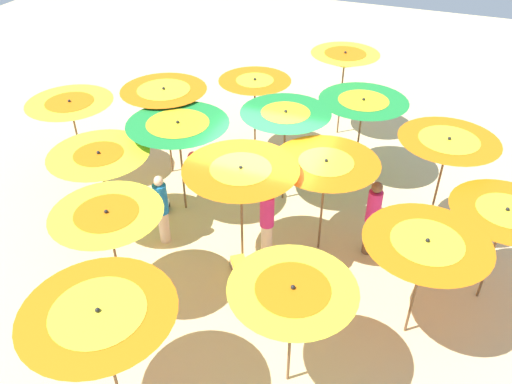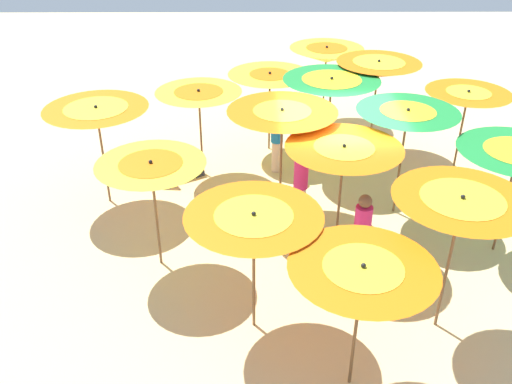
{
  "view_description": "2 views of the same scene",
  "coord_description": "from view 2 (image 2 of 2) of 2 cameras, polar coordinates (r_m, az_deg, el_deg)",
  "views": [
    {
      "loc": [
        -8.71,
        -3.3,
        7.71
      ],
      "look_at": [
        0.08,
        0.23,
        0.95
      ],
      "focal_mm": 36.38,
      "sensor_mm": 36.0,
      "label": 1
    },
    {
      "loc": [
        -1.78,
        -10.44,
        6.67
      ],
      "look_at": [
        -1.72,
        -1.24,
        1.25
      ],
      "focal_mm": 39.2,
      "sensor_mm": 36.0,
      "label": 2
    }
  ],
  "objects": [
    {
      "name": "ground",
      "position": [
        12.52,
        7.86,
        -2.08
      ],
      "size": [
        38.51,
        38.51,
        0.04
      ],
      "primitive_type": "cube",
      "color": "beige"
    },
    {
      "name": "beach_umbrella_4",
      "position": [
        13.19,
        -5.85,
        9.45
      ],
      "size": [
        2.01,
        2.01,
        2.2
      ],
      "color": "brown",
      "rests_on": "ground"
    },
    {
      "name": "beach_umbrella_3",
      "position": [
        7.55,
        10.75,
        -8.67
      ],
      "size": [
        1.99,
        1.99,
        2.21
      ],
      "color": "brown",
      "rests_on": "ground"
    },
    {
      "name": "beach_umbrella_2",
      "position": [
        8.34,
        -0.24,
        -3.27
      ],
      "size": [
        2.1,
        2.1,
        2.24
      ],
      "color": "brown",
      "rests_on": "ground"
    },
    {
      "name": "lounger_0",
      "position": [
        14.9,
        5.11,
        4.65
      ],
      "size": [
        0.76,
        1.26,
        0.54
      ],
      "rotation": [
        0.0,
        0.0,
        5.1
      ],
      "color": "#333338",
      "rests_on": "ground"
    },
    {
      "name": "beach_umbrella_9",
      "position": [
        13.43,
        7.68,
        10.7
      ],
      "size": [
        2.29,
        2.29,
        2.39
      ],
      "color": "brown",
      "rests_on": "ground"
    },
    {
      "name": "beach_umbrella_14",
      "position": [
        13.67,
        20.74,
        8.81
      ],
      "size": [
        1.92,
        1.92,
        2.29
      ],
      "color": "brown",
      "rests_on": "ground"
    },
    {
      "name": "beachgoer_2",
      "position": [
        10.05,
        10.67,
        -4.59
      ],
      "size": [
        0.3,
        0.3,
        1.85
      ],
      "rotation": [
        0.0,
        0.0,
        4.45
      ],
      "color": "brown",
      "rests_on": "ground"
    },
    {
      "name": "beach_umbrella_6",
      "position": [
        10.33,
        8.89,
        3.54
      ],
      "size": [
        2.16,
        2.16,
        2.31
      ],
      "color": "brown",
      "rests_on": "ground"
    },
    {
      "name": "beachgoer_0",
      "position": [
        11.63,
        4.58,
        0.95
      ],
      "size": [
        0.3,
        0.3,
        1.79
      ],
      "rotation": [
        0.0,
        0.0,
        2.19
      ],
      "color": "beige",
      "rests_on": "ground"
    },
    {
      "name": "beach_umbrella_8",
      "position": [
        14.46,
        1.41,
        11.33
      ],
      "size": [
        2.14,
        2.14,
        2.15
      ],
      "color": "brown",
      "rests_on": "ground"
    },
    {
      "name": "beach_umbrella_12",
      "position": [
        16.52,
        7.19,
        13.72
      ],
      "size": [
        2.11,
        2.11,
        2.22
      ],
      "color": "brown",
      "rests_on": "ground"
    },
    {
      "name": "beach_umbrella_0",
      "position": [
        12.31,
        -15.9,
        7.37
      ],
      "size": [
        2.2,
        2.2,
        2.33
      ],
      "color": "brown",
      "rests_on": "ground"
    },
    {
      "name": "beach_umbrella_13",
      "position": [
        14.69,
        12.35,
        12.14
      ],
      "size": [
        2.13,
        2.13,
        2.45
      ],
      "color": "brown",
      "rests_on": "ground"
    },
    {
      "name": "lounger_2",
      "position": [
        13.75,
        -7.67,
        2.22
      ],
      "size": [
        1.22,
        0.92,
        0.65
      ],
      "rotation": [
        0.0,
        0.0,
        6.81
      ],
      "color": "#333338",
      "rests_on": "ground"
    },
    {
      "name": "beach_ball",
      "position": [
        15.32,
        14.07,
        4.41
      ],
      "size": [
        0.31,
        0.31,
        0.31
      ],
      "primitive_type": "sphere",
      "color": "red",
      "rests_on": "ground"
    },
    {
      "name": "beach_umbrella_1",
      "position": [
        9.98,
        -10.6,
        1.91
      ],
      "size": [
        1.95,
        1.95,
        2.23
      ],
      "color": "brown",
      "rests_on": "ground"
    },
    {
      "name": "beach_umbrella_10",
      "position": [
        11.8,
        15.11,
        7.05
      ],
      "size": [
        2.08,
        2.08,
        2.45
      ],
      "color": "brown",
      "rests_on": "ground"
    },
    {
      "name": "beach_umbrella_5",
      "position": [
        11.41,
        2.67,
        7.34
      ],
      "size": [
        2.25,
        2.25,
        2.45
      ],
      "color": "brown",
      "rests_on": "ground"
    },
    {
      "name": "beach_umbrella_7",
      "position": [
        8.73,
        20.14,
        -1.56
      ],
      "size": [
        2.05,
        2.05,
        2.53
      ],
      "color": "brown",
      "rests_on": "ground"
    },
    {
      "name": "beachgoer_1",
      "position": [
        13.65,
        2.15,
        5.56
      ],
      "size": [
        0.3,
        0.3,
        1.74
      ],
      "rotation": [
        0.0,
        0.0,
        3.72
      ],
      "color": "beige",
      "rests_on": "ground"
    },
    {
      "name": "lounger_1",
      "position": [
        12.09,
        -0.07,
        -1.84
      ],
      "size": [
        1.27,
        1.1,
        0.56
      ],
      "rotation": [
        0.0,
        0.0,
        6.95
      ],
      "color": "olive",
      "rests_on": "ground"
    }
  ]
}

